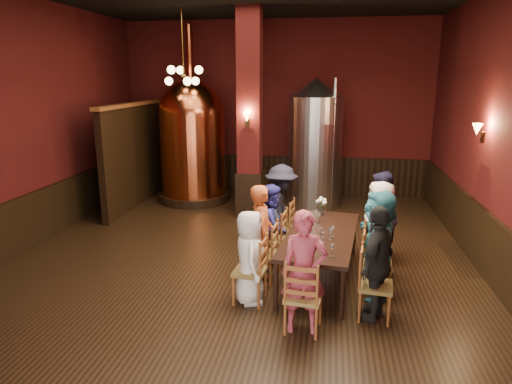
% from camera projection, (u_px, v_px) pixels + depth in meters
% --- Properties ---
extents(room, '(10.00, 10.02, 4.50)m').
position_uv_depth(room, '(238.00, 130.00, 7.22)').
color(room, black).
rests_on(room, ground).
extents(wainscot_right, '(0.08, 9.90, 1.00)m').
position_uv_depth(wainscot_right, '(490.00, 248.00, 7.04)').
color(wainscot_right, black).
rests_on(wainscot_right, ground).
extents(wainscot_back, '(7.90, 0.08, 1.00)m').
position_uv_depth(wainscot_back, '(275.00, 174.00, 12.40)').
color(wainscot_back, black).
rests_on(wainscot_back, ground).
extents(wainscot_left, '(0.08, 9.90, 1.00)m').
position_uv_depth(wainscot_left, '(25.00, 223.00, 8.26)').
color(wainscot_left, black).
rests_on(wainscot_left, ground).
extents(column, '(0.58, 0.58, 4.50)m').
position_uv_depth(column, '(250.00, 116.00, 9.95)').
color(column, '#420E0E').
rests_on(column, ground).
extents(partition, '(0.22, 3.50, 2.40)m').
position_uv_depth(partition, '(135.00, 156.00, 11.04)').
color(partition, black).
rests_on(partition, ground).
extents(pendant_cluster, '(0.90, 0.90, 1.70)m').
position_uv_depth(pendant_cluster, '(184.00, 76.00, 10.07)').
color(pendant_cluster, '#A57226').
rests_on(pendant_cluster, room).
extents(sconce_wall, '(0.20, 0.20, 0.36)m').
position_uv_depth(sconce_wall, '(483.00, 132.00, 7.40)').
color(sconce_wall, black).
rests_on(sconce_wall, room).
extents(sconce_column, '(0.20, 0.20, 0.36)m').
position_uv_depth(sconce_column, '(247.00, 119.00, 9.67)').
color(sconce_column, black).
rests_on(sconce_column, column).
extents(dining_table, '(1.26, 2.50, 0.75)m').
position_uv_depth(dining_table, '(321.00, 237.00, 6.99)').
color(dining_table, black).
rests_on(dining_table, ground).
extents(chair_0, '(0.51, 0.51, 0.92)m').
position_uv_depth(chair_0, '(250.00, 271.00, 6.33)').
color(chair_0, '#9B5827').
rests_on(chair_0, ground).
extents(person_0, '(0.57, 0.73, 1.33)m').
position_uv_depth(person_0, '(250.00, 257.00, 6.28)').
color(person_0, white).
rests_on(person_0, ground).
extents(chair_1, '(0.51, 0.51, 0.92)m').
position_uv_depth(chair_1, '(262.00, 253.00, 6.96)').
color(chair_1, '#9B5827').
rests_on(chair_1, ground).
extents(person_1, '(0.46, 0.62, 1.53)m').
position_uv_depth(person_1, '(262.00, 234.00, 6.88)').
color(person_1, '#AB461D').
rests_on(person_1, ground).
extents(chair_2, '(0.51, 0.51, 0.92)m').
position_uv_depth(chair_2, '(272.00, 239.00, 7.57)').
color(chair_2, '#9B5827').
rests_on(chair_2, ground).
extents(person_2, '(0.41, 0.71, 1.39)m').
position_uv_depth(person_2, '(272.00, 225.00, 7.52)').
color(person_2, navy).
rests_on(person_2, ground).
extents(chair_3, '(0.51, 0.51, 0.92)m').
position_uv_depth(chair_3, '(281.00, 227.00, 8.20)').
color(chair_3, '#9B5827').
rests_on(chair_3, ground).
extents(person_3, '(0.60, 1.04, 1.59)m').
position_uv_depth(person_3, '(281.00, 209.00, 8.12)').
color(person_3, black).
rests_on(person_3, ground).
extents(chair_4, '(0.51, 0.51, 0.92)m').
position_uv_depth(chair_4, '(376.00, 285.00, 5.89)').
color(chair_4, '#9B5827').
rests_on(chair_4, ground).
extents(person_4, '(0.73, 0.97, 1.53)m').
position_uv_depth(person_4, '(377.00, 263.00, 5.82)').
color(person_4, black).
rests_on(person_4, ground).
extents(chair_5, '(0.51, 0.51, 0.92)m').
position_uv_depth(chair_5, '(377.00, 265.00, 6.52)').
color(chair_5, '#9B5827').
rests_on(chair_5, ground).
extents(person_5, '(0.50, 1.47, 1.57)m').
position_uv_depth(person_5, '(378.00, 244.00, 6.44)').
color(person_5, teal).
rests_on(person_5, ground).
extents(chair_6, '(0.51, 0.51, 0.92)m').
position_uv_depth(chair_6, '(377.00, 249.00, 7.13)').
color(chair_6, '#9B5827').
rests_on(chair_6, ground).
extents(person_6, '(0.53, 0.78, 1.55)m').
position_uv_depth(person_6, '(379.00, 230.00, 7.06)').
color(person_6, beige).
rests_on(person_6, ground).
extents(chair_7, '(0.51, 0.51, 0.92)m').
position_uv_depth(chair_7, '(378.00, 235.00, 7.76)').
color(chair_7, '#9B5827').
rests_on(chair_7, ground).
extents(person_7, '(0.59, 0.84, 1.56)m').
position_uv_depth(person_7, '(379.00, 217.00, 7.68)').
color(person_7, '#1D1A34').
rests_on(person_7, ground).
extents(chair_8, '(0.51, 0.51, 0.92)m').
position_uv_depth(chair_8, '(303.00, 296.00, 5.60)').
color(chair_8, '#9B5827').
rests_on(chair_8, ground).
extents(person_8, '(0.60, 0.43, 1.55)m').
position_uv_depth(person_8, '(304.00, 273.00, 5.52)').
color(person_8, '#A4364A').
rests_on(person_8, ground).
extents(copper_kettle, '(2.01, 2.01, 4.27)m').
position_uv_depth(copper_kettle, '(193.00, 140.00, 11.34)').
color(copper_kettle, black).
rests_on(copper_kettle, ground).
extents(steel_vessel, '(1.66, 1.66, 3.05)m').
position_uv_depth(steel_vessel, '(315.00, 144.00, 10.84)').
color(steel_vessel, '#B2B2B7').
rests_on(steel_vessel, ground).
extents(rose_vase, '(0.19, 0.19, 0.32)m').
position_uv_depth(rose_vase, '(322.00, 203.00, 7.85)').
color(rose_vase, white).
rests_on(rose_vase, dining_table).
extents(wine_glass_0, '(0.07, 0.07, 0.17)m').
position_uv_depth(wine_glass_0, '(330.00, 234.00, 6.67)').
color(wine_glass_0, white).
rests_on(wine_glass_0, dining_table).
extents(wine_glass_1, '(0.07, 0.07, 0.17)m').
position_uv_depth(wine_glass_1, '(297.00, 231.00, 6.82)').
color(wine_glass_1, white).
rests_on(wine_glass_1, dining_table).
extents(wine_glass_2, '(0.07, 0.07, 0.17)m').
position_uv_depth(wine_glass_2, '(307.00, 233.00, 6.72)').
color(wine_glass_2, white).
rests_on(wine_glass_2, dining_table).
extents(wine_glass_3, '(0.07, 0.07, 0.17)m').
position_uv_depth(wine_glass_3, '(332.00, 251.00, 6.05)').
color(wine_glass_3, white).
rests_on(wine_glass_3, dining_table).
extents(wine_glass_4, '(0.07, 0.07, 0.17)m').
position_uv_depth(wine_glass_4, '(316.00, 216.00, 7.58)').
color(wine_glass_4, white).
rests_on(wine_glass_4, dining_table).
extents(wine_glass_5, '(0.07, 0.07, 0.17)m').
position_uv_depth(wine_glass_5, '(319.00, 218.00, 7.46)').
color(wine_glass_5, white).
rests_on(wine_glass_5, dining_table).
extents(wine_glass_6, '(0.07, 0.07, 0.17)m').
position_uv_depth(wine_glass_6, '(332.00, 232.00, 6.79)').
color(wine_glass_6, white).
rests_on(wine_glass_6, dining_table).
extents(wine_glass_7, '(0.07, 0.07, 0.17)m').
position_uv_depth(wine_glass_7, '(321.00, 234.00, 6.70)').
color(wine_glass_7, white).
rests_on(wine_glass_7, dining_table).
extents(wine_glass_8, '(0.07, 0.07, 0.17)m').
position_uv_depth(wine_glass_8, '(322.00, 238.00, 6.52)').
color(wine_glass_8, white).
rests_on(wine_glass_8, dining_table).
extents(wine_glass_9, '(0.07, 0.07, 0.17)m').
position_uv_depth(wine_glass_9, '(323.00, 249.00, 6.12)').
color(wine_glass_9, white).
rests_on(wine_glass_9, dining_table).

